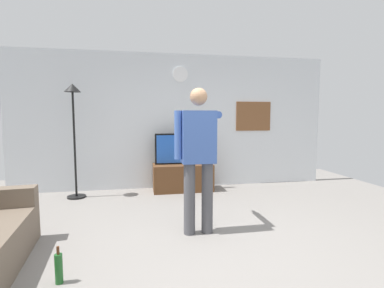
# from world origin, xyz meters

# --- Properties ---
(ground_plane) EXTENTS (8.40, 8.40, 0.00)m
(ground_plane) POSITION_xyz_m (0.00, 0.00, 0.00)
(ground_plane) COLOR gray
(back_wall) EXTENTS (6.40, 0.10, 2.70)m
(back_wall) POSITION_xyz_m (0.00, 2.95, 1.35)
(back_wall) COLOR silver
(back_wall) RESTS_ON ground_plane
(tv_stand) EXTENTS (1.15, 0.55, 0.52)m
(tv_stand) POSITION_xyz_m (0.10, 2.60, 0.26)
(tv_stand) COLOR brown
(tv_stand) RESTS_ON ground_plane
(television) EXTENTS (1.07, 0.07, 0.60)m
(television) POSITION_xyz_m (0.10, 2.65, 0.82)
(television) COLOR black
(television) RESTS_ON tv_stand
(wall_clock) EXTENTS (0.30, 0.03, 0.30)m
(wall_clock) POSITION_xyz_m (0.10, 2.89, 2.29)
(wall_clock) COLOR white
(framed_picture) EXTENTS (0.76, 0.04, 0.61)m
(framed_picture) POSITION_xyz_m (1.66, 2.90, 1.46)
(framed_picture) COLOR brown
(floor_lamp) EXTENTS (0.32, 0.32, 2.02)m
(floor_lamp) POSITION_xyz_m (-1.85, 2.44, 1.44)
(floor_lamp) COLOR black
(floor_lamp) RESTS_ON ground_plane
(person_standing_nearer_lamp) EXTENTS (0.59, 0.78, 1.79)m
(person_standing_nearer_lamp) POSITION_xyz_m (-0.01, 0.53, 1.01)
(person_standing_nearer_lamp) COLOR #4C4C51
(person_standing_nearer_lamp) RESTS_ON ground_plane
(beverage_bottle) EXTENTS (0.07, 0.07, 0.33)m
(beverage_bottle) POSITION_xyz_m (-1.42, -0.32, 0.14)
(beverage_bottle) COLOR #1E5923
(beverage_bottle) RESTS_ON ground_plane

